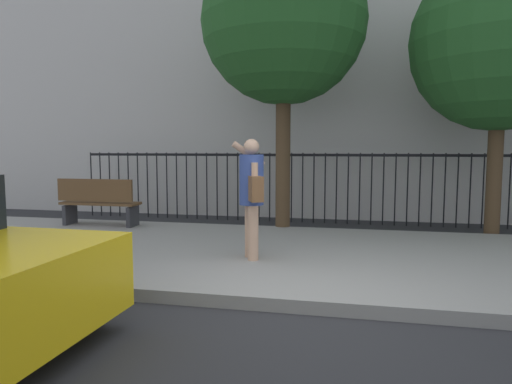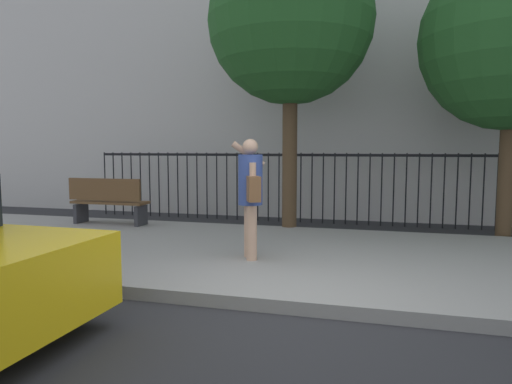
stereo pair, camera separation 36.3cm
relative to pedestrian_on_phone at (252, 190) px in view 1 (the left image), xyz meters
name	(u,v)px [view 1 (the left image)]	position (x,y,z in m)	size (l,w,h in m)	color
ground_plane	(300,315)	(0.87, -1.63, -1.13)	(60.00, 60.00, 0.00)	#28282B
sidewalk	(317,258)	(0.87, 0.57, -1.05)	(28.00, 4.40, 0.15)	gray
iron_fence	(331,179)	(0.87, 4.27, -0.11)	(12.03, 0.04, 1.60)	black
pedestrian_on_phone	(252,190)	(0.00, 0.00, 0.00)	(0.57, 0.72, 1.68)	tan
street_bench	(98,201)	(-3.61, 2.04, -0.48)	(1.60, 0.45, 0.95)	brown
street_tree_mid	(284,22)	(0.01, 2.78, 2.99)	(3.18, 3.18, 5.73)	#4C3823
street_tree_far	(501,43)	(3.90, 2.95, 2.46)	(3.17, 3.17, 5.19)	#4C3823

